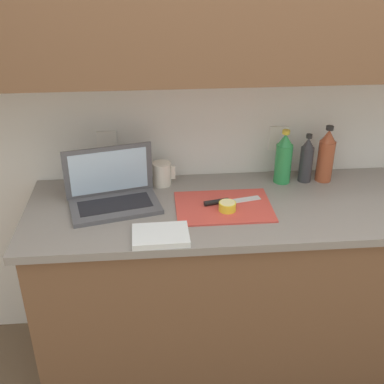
{
  "coord_description": "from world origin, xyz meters",
  "views": [
    {
      "loc": [
        -0.51,
        -1.81,
        1.94
      ],
      "look_at": [
        -0.36,
        -0.01,
        0.98
      ],
      "focal_mm": 45.0,
      "sensor_mm": 36.0,
      "label": 1
    }
  ],
  "objects_px": {
    "knife": "(223,202)",
    "bottle_oil_tall": "(306,160)",
    "measuring_cup": "(162,174)",
    "lemon_half_cut": "(227,206)",
    "bottle_green_soda": "(326,156)",
    "bottle_water_clear": "(284,159)",
    "laptop": "(113,192)",
    "cutting_board": "(224,207)"
  },
  "relations": [
    {
      "from": "bottle_green_soda",
      "to": "cutting_board",
      "type": "bearing_deg",
      "value": -156.44
    },
    {
      "from": "laptop",
      "to": "bottle_oil_tall",
      "type": "bearing_deg",
      "value": -3.73
    },
    {
      "from": "lemon_half_cut",
      "to": "bottle_oil_tall",
      "type": "height_order",
      "value": "bottle_oil_tall"
    },
    {
      "from": "cutting_board",
      "to": "bottle_green_soda",
      "type": "relative_size",
      "value": 1.51
    },
    {
      "from": "laptop",
      "to": "measuring_cup",
      "type": "distance_m",
      "value": 0.28
    },
    {
      "from": "knife",
      "to": "bottle_oil_tall",
      "type": "xyz_separation_m",
      "value": [
        0.42,
        0.2,
        0.09
      ]
    },
    {
      "from": "bottle_oil_tall",
      "to": "measuring_cup",
      "type": "distance_m",
      "value": 0.68
    },
    {
      "from": "lemon_half_cut",
      "to": "bottle_green_soda",
      "type": "relative_size",
      "value": 0.27
    },
    {
      "from": "cutting_board",
      "to": "knife",
      "type": "relative_size",
      "value": 1.59
    },
    {
      "from": "measuring_cup",
      "to": "lemon_half_cut",
      "type": "bearing_deg",
      "value": -46.35
    },
    {
      "from": "laptop",
      "to": "bottle_oil_tall",
      "type": "distance_m",
      "value": 0.92
    },
    {
      "from": "measuring_cup",
      "to": "laptop",
      "type": "bearing_deg",
      "value": -142.85
    },
    {
      "from": "laptop",
      "to": "knife",
      "type": "bearing_deg",
      "value": -19.43
    },
    {
      "from": "bottle_oil_tall",
      "to": "bottle_green_soda",
      "type": "bearing_deg",
      "value": -0.0
    },
    {
      "from": "bottle_green_soda",
      "to": "bottle_water_clear",
      "type": "bearing_deg",
      "value": 180.0
    },
    {
      "from": "bottle_water_clear",
      "to": "bottle_oil_tall",
      "type": "bearing_deg",
      "value": 0.0
    },
    {
      "from": "laptop",
      "to": "bottle_water_clear",
      "type": "bearing_deg",
      "value": -2.43
    },
    {
      "from": "bottle_oil_tall",
      "to": "bottle_water_clear",
      "type": "relative_size",
      "value": 0.91
    },
    {
      "from": "bottle_green_soda",
      "to": "bottle_water_clear",
      "type": "xyz_separation_m",
      "value": [
        -0.2,
        0.0,
        -0.01
      ]
    },
    {
      "from": "bottle_water_clear",
      "to": "cutting_board",
      "type": "bearing_deg",
      "value": -144.29
    },
    {
      "from": "bottle_green_soda",
      "to": "bottle_oil_tall",
      "type": "height_order",
      "value": "bottle_green_soda"
    },
    {
      "from": "bottle_green_soda",
      "to": "measuring_cup",
      "type": "height_order",
      "value": "bottle_green_soda"
    },
    {
      "from": "bottle_oil_tall",
      "to": "lemon_half_cut",
      "type": "bearing_deg",
      "value": -147.46
    },
    {
      "from": "laptop",
      "to": "bottle_green_soda",
      "type": "height_order",
      "value": "bottle_green_soda"
    },
    {
      "from": "bottle_green_soda",
      "to": "bottle_oil_tall",
      "type": "relative_size",
      "value": 1.16
    },
    {
      "from": "cutting_board",
      "to": "bottle_oil_tall",
      "type": "height_order",
      "value": "bottle_oil_tall"
    },
    {
      "from": "knife",
      "to": "cutting_board",
      "type": "bearing_deg",
      "value": -101.55
    },
    {
      "from": "laptop",
      "to": "bottle_green_soda",
      "type": "distance_m",
      "value": 1.01
    },
    {
      "from": "laptop",
      "to": "bottle_oil_tall",
      "type": "height_order",
      "value": "laptop"
    },
    {
      "from": "bottle_green_soda",
      "to": "measuring_cup",
      "type": "xyz_separation_m",
      "value": [
        -0.77,
        0.02,
        -0.07
      ]
    },
    {
      "from": "laptop",
      "to": "measuring_cup",
      "type": "height_order",
      "value": "laptop"
    },
    {
      "from": "bottle_water_clear",
      "to": "laptop",
      "type": "bearing_deg",
      "value": -169.25
    },
    {
      "from": "cutting_board",
      "to": "lemon_half_cut",
      "type": "bearing_deg",
      "value": -75.46
    },
    {
      "from": "cutting_board",
      "to": "bottle_green_soda",
      "type": "height_order",
      "value": "bottle_green_soda"
    },
    {
      "from": "cutting_board",
      "to": "lemon_half_cut",
      "type": "xyz_separation_m",
      "value": [
        0.01,
        -0.04,
        0.02
      ]
    },
    {
      "from": "bottle_green_soda",
      "to": "bottle_oil_tall",
      "type": "bearing_deg",
      "value": 180.0
    },
    {
      "from": "cutting_board",
      "to": "bottle_water_clear",
      "type": "relative_size",
      "value": 1.59
    },
    {
      "from": "knife",
      "to": "measuring_cup",
      "type": "height_order",
      "value": "measuring_cup"
    },
    {
      "from": "knife",
      "to": "bottle_water_clear",
      "type": "distance_m",
      "value": 0.39
    },
    {
      "from": "knife",
      "to": "bottle_oil_tall",
      "type": "bearing_deg",
      "value": 13.3
    },
    {
      "from": "lemon_half_cut",
      "to": "measuring_cup",
      "type": "height_order",
      "value": "measuring_cup"
    },
    {
      "from": "laptop",
      "to": "lemon_half_cut",
      "type": "bearing_deg",
      "value": -26.26
    }
  ]
}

